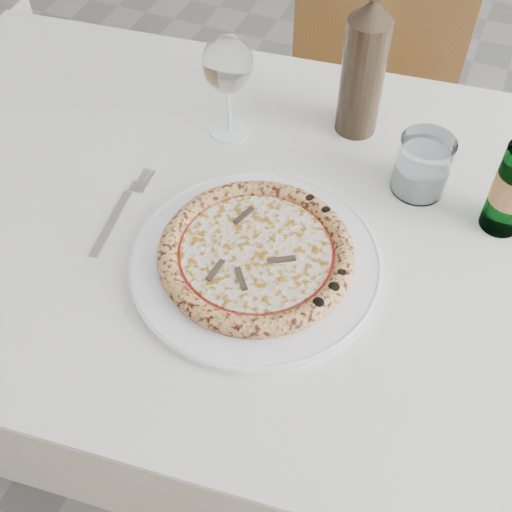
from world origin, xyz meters
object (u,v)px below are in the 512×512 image
Objects in this scene: chair_far at (364,74)px; plate at (256,261)px; wine_bottle at (364,66)px; dining_table at (279,254)px; tumbler at (422,169)px; pizza at (256,253)px; wine_glass at (228,66)px.

chair_far is 2.52× the size of plate.
wine_bottle reaches higher than chair_far.
dining_table is 0.75m from chair_far.
tumbler is 0.19m from wine_bottle.
wine_glass is at bearing 120.82° from pizza.
dining_table is 5.43× the size of pizza.
wine_glass reaches higher than pizza.
pizza is at bearing -97.20° from wine_bottle.
chair_far is 0.87m from plate.
tumbler reaches higher than pizza.
wine_glass is (-0.16, 0.26, 0.11)m from pizza.
pizza is (-0.00, -0.10, 0.11)m from dining_table.
pizza is at bearing -59.18° from wine_glass.
dining_table is at bearing -45.90° from wine_glass.
wine_glass is 0.22m from wine_bottle.
wine_glass reaches higher than chair_far.
chair_far is at bearing 79.28° from wine_glass.
pizza is 2.91× the size of tumbler.
wine_glass is at bearing 134.10° from dining_table.
tumbler is at bearing 38.95° from dining_table.
wine_bottle is at bearing 80.01° from dining_table.
wine_glass is at bearing 120.82° from plate.
wine_bottle is at bearing 141.88° from tumbler.
chair_far reaches higher than plate.
wine_glass is at bearing -154.91° from wine_bottle.
tumbler is (0.18, 0.25, 0.02)m from pizza.
tumbler is (0.18, 0.15, 0.13)m from dining_table.
chair_far is 3.29× the size of pizza.
tumbler is (0.18, 0.25, 0.03)m from plate.
plate is at bearing -86.79° from chair_far.
tumbler is at bearing -68.76° from chair_far.
wine_bottle reaches higher than pizza.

